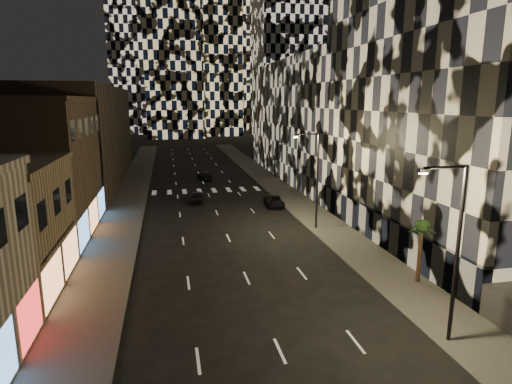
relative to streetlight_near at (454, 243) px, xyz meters
name	(u,v)px	position (x,y,z in m)	size (l,w,h in m)	color
sidewalk_left	(131,193)	(-18.35, 40.00, -5.28)	(4.00, 120.00, 0.15)	#47443F
sidewalk_right	(278,187)	(1.65, 40.00, -5.28)	(4.00, 120.00, 0.15)	#47443F
curb_left	(147,192)	(-16.25, 40.00, -5.28)	(0.20, 120.00, 0.15)	#4C4C47
curb_right	(263,188)	(-0.45, 40.00, -5.28)	(0.20, 120.00, 0.15)	#4C4C47
retail_brown	(31,170)	(-25.35, 23.50, 0.65)	(10.00, 15.00, 12.00)	brown
retail_filler_left	(84,135)	(-25.35, 50.00, 1.65)	(10.00, 40.00, 14.00)	brown
midrise_right	(472,113)	(11.65, 14.50, 5.65)	(16.00, 25.00, 22.00)	#232326
midrise_base	(380,228)	(3.95, 14.50, -3.85)	(0.60, 25.00, 3.00)	#383838
midrise_filler_right	(329,120)	(11.65, 47.00, 3.65)	(16.00, 40.00, 18.00)	#232326
streetlight_near	(454,243)	(0.00, 0.00, 0.00)	(2.55, 0.25, 9.00)	black
streetlight_far	(315,174)	(0.00, 20.00, 0.00)	(2.55, 0.25, 9.00)	black
car_dark_midlane	(197,197)	(-10.15, 33.35, -4.71)	(1.51, 3.75, 1.28)	black
car_dark_oncoming	(205,175)	(-7.85, 48.58, -4.73)	(1.76, 4.32, 1.25)	black
car_dark_rightlane	(274,201)	(-1.45, 29.61, -4.76)	(1.97, 4.27, 1.19)	black
palm_tree	(422,231)	(2.75, 6.80, -1.70)	(2.16, 2.14, 4.24)	#47331E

